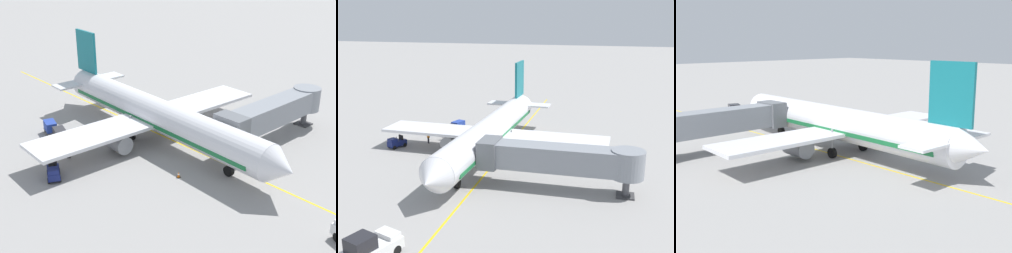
# 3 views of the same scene
# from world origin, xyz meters

# --- Properties ---
(ground_plane) EXTENTS (400.00, 400.00, 0.00)m
(ground_plane) POSITION_xyz_m (0.00, 0.00, 0.00)
(ground_plane) COLOR gray
(gate_lead_in_line) EXTENTS (0.24, 80.00, 0.01)m
(gate_lead_in_line) POSITION_xyz_m (0.00, 0.00, 0.00)
(gate_lead_in_line) COLOR gold
(gate_lead_in_line) RESTS_ON ground
(parked_airliner) EXTENTS (30.15, 37.29, 10.63)m
(parked_airliner) POSITION_xyz_m (1.28, -1.71, 3.19)
(parked_airliner) COLOR silver
(parked_airliner) RESTS_ON ground
(jet_bridge) EXTENTS (17.04, 3.50, 4.98)m
(jet_bridge) POSITION_xyz_m (-8.76, 7.42, 3.46)
(jet_bridge) COLOR gray
(jet_bridge) RESTS_ON ground
(pushback_tractor) EXTENTS (3.50, 4.87, 2.40)m
(pushback_tractor) POSITION_xyz_m (3.03, 24.18, 1.10)
(pushback_tractor) COLOR silver
(pushback_tractor) RESTS_ON ground
(baggage_tug_lead) EXTENTS (2.18, 2.77, 1.62)m
(baggage_tug_lead) POSITION_xyz_m (14.82, -1.45, 0.71)
(baggage_tug_lead) COLOR navy
(baggage_tug_lead) RESTS_ON ground
(baggage_cart_front) EXTENTS (1.86, 2.98, 1.58)m
(baggage_cart_front) POSITION_xyz_m (9.86, -8.86, 0.95)
(baggage_cart_front) COLOR #4C4C51
(baggage_cart_front) RESTS_ON ground
(baggage_cart_second_in_train) EXTENTS (1.86, 2.98, 1.58)m
(baggage_cart_second_in_train) POSITION_xyz_m (9.58, -11.62, 0.95)
(baggage_cart_second_in_train) COLOR #4C4C51
(baggage_cart_second_in_train) RESTS_ON ground
(ground_crew_wing_walker) EXTENTS (0.65, 0.48, 1.69)m
(ground_crew_wing_walker) POSITION_xyz_m (11.39, -4.38, 0.95)
(ground_crew_wing_walker) COLOR #232328
(ground_crew_wing_walker) RESTS_ON ground
(ground_crew_loader) EXTENTS (0.34, 0.72, 1.69)m
(ground_crew_loader) POSITION_xyz_m (9.57, -6.31, 0.95)
(ground_crew_loader) COLOR #232328
(ground_crew_loader) RESTS_ON ground
(safety_cone_nose_left) EXTENTS (0.36, 0.36, 0.59)m
(safety_cone_nose_left) POSITION_xyz_m (5.55, 6.62, 0.29)
(safety_cone_nose_left) COLOR black
(safety_cone_nose_left) RESTS_ON ground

